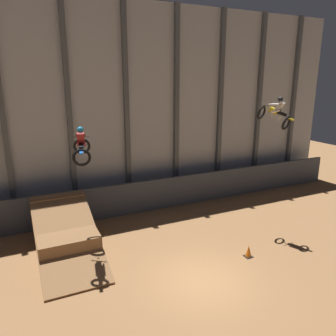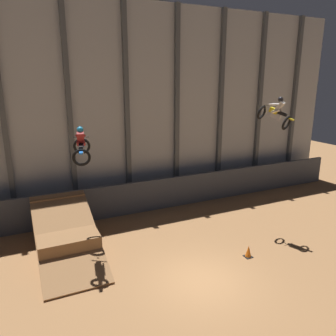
% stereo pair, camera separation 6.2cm
% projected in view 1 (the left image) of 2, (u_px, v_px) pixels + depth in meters
% --- Properties ---
extents(ground_plane, '(60.00, 60.00, 0.00)m').
position_uv_depth(ground_plane, '(202.00, 281.00, 13.44)').
color(ground_plane, '#996B42').
extents(arena_back_wall, '(32.00, 0.40, 12.47)m').
position_uv_depth(arena_back_wall, '(126.00, 109.00, 19.93)').
color(arena_back_wall, '#ADB2B7').
rests_on(arena_back_wall, ground_plane).
extents(lower_barrier, '(31.36, 0.20, 1.97)m').
position_uv_depth(lower_barrier, '(136.00, 198.00, 20.08)').
color(lower_barrier, '#474C56').
rests_on(lower_barrier, ground_plane).
extents(dirt_ramp, '(2.72, 5.82, 2.32)m').
position_uv_depth(dirt_ramp, '(65.00, 234.00, 15.85)').
color(dirt_ramp, olive).
rests_on(dirt_ramp, ground_plane).
extents(rider_bike_left_air, '(1.04, 1.86, 1.55)m').
position_uv_depth(rider_bike_left_air, '(81.00, 147.00, 13.54)').
color(rider_bike_left_air, black).
extents(rider_bike_right_air, '(1.31, 1.88, 1.64)m').
position_uv_depth(rider_bike_right_air, '(276.00, 113.00, 16.21)').
color(rider_bike_right_air, black).
extents(traffic_cone_near_ramp, '(0.36, 0.36, 0.58)m').
position_uv_depth(traffic_cone_near_ramp, '(249.00, 251.00, 15.19)').
color(traffic_cone_near_ramp, black).
rests_on(traffic_cone_near_ramp, ground_plane).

